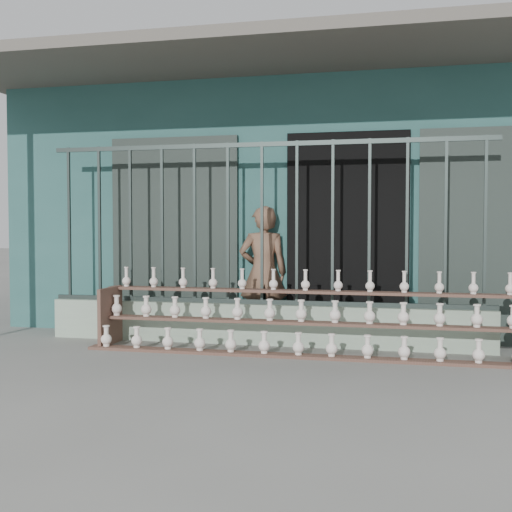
# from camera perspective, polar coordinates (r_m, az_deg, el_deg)

# --- Properties ---
(ground) EXTENTS (60.00, 60.00, 0.00)m
(ground) POSITION_cam_1_polar(r_m,az_deg,el_deg) (5.99, -2.16, -10.02)
(ground) COLOR slate
(workshop_building) EXTENTS (7.40, 6.60, 3.21)m
(workshop_building) POSITION_cam_1_polar(r_m,az_deg,el_deg) (10.00, 4.15, 4.36)
(workshop_building) COLOR #285653
(workshop_building) RESTS_ON ground
(parapet_wall) EXTENTS (5.00, 0.20, 0.45)m
(parapet_wall) POSITION_cam_1_polar(r_m,az_deg,el_deg) (7.20, 0.53, -6.07)
(parapet_wall) COLOR #99B299
(parapet_wall) RESTS_ON ground
(security_fence) EXTENTS (5.00, 0.04, 1.80)m
(security_fence) POSITION_cam_1_polar(r_m,az_deg,el_deg) (7.11, 0.54, 2.91)
(security_fence) COLOR #283330
(security_fence) RESTS_ON parapet_wall
(shelf_rack) EXTENTS (4.50, 0.68, 0.85)m
(shelf_rack) POSITION_cam_1_polar(r_m,az_deg,el_deg) (6.68, 4.06, -5.56)
(shelf_rack) COLOR brown
(shelf_rack) RESTS_ON ground
(elderly_woman) EXTENTS (0.65, 0.51, 1.55)m
(elderly_woman) POSITION_cam_1_polar(r_m,az_deg,el_deg) (7.52, 0.65, -1.47)
(elderly_woman) COLOR brown
(elderly_woman) RESTS_ON ground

